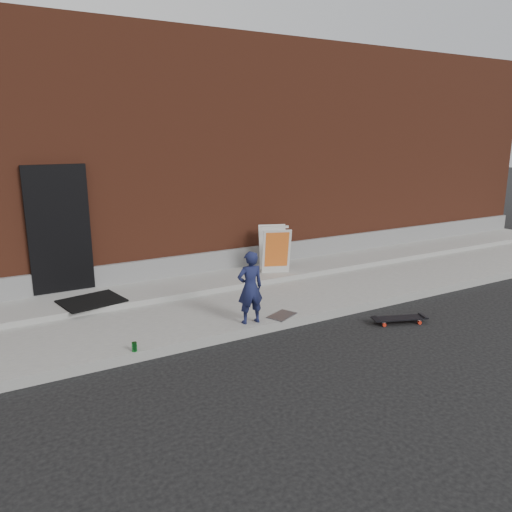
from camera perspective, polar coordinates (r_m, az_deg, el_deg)
ground at (r=7.93m, az=1.94°, el=-8.68°), size 80.00×80.00×0.00m
sidewalk at (r=9.13m, az=-3.02°, el=-5.11°), size 20.00×3.00×0.15m
apron at (r=9.87m, az=-5.38°, el=-2.94°), size 20.00×1.20×0.10m
building at (r=13.78m, az=-13.70°, el=11.20°), size 20.00×8.10×5.00m
child at (r=7.70m, az=-0.67°, el=-3.62°), size 0.44×0.31×1.15m
skateboard at (r=8.57m, az=16.09°, el=-6.89°), size 0.91×0.52×0.10m
pizza_sign at (r=10.26m, az=2.15°, el=0.81°), size 0.77×0.84×0.95m
soda_can at (r=7.08m, az=-13.72°, el=-10.05°), size 0.09×0.09×0.13m
doormat at (r=8.97m, az=-18.27°, el=-4.90°), size 1.11×0.97×0.03m
utility_plate at (r=8.18m, az=2.99°, el=-6.79°), size 0.56×0.47×0.01m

